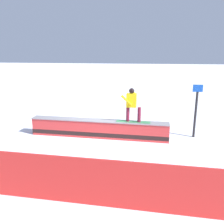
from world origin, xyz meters
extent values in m
plane|color=white|center=(0.00, 0.00, 0.00)|extent=(120.00, 120.00, 0.00)
cube|color=#CF3737|center=(0.00, 0.00, 0.37)|extent=(5.94, 0.56, 0.74)
cube|color=black|center=(0.00, 0.00, 0.18)|extent=(5.95, 0.57, 0.18)
cube|color=gray|center=(0.00, 0.00, 0.76)|extent=(5.95, 0.62, 0.04)
cube|color=#3C8C53|center=(-1.49, 0.03, 0.79)|extent=(1.42, 0.37, 0.01)
cylinder|color=maroon|center=(-1.26, 0.02, 1.10)|extent=(0.15, 0.15, 0.62)
cylinder|color=maroon|center=(-1.72, 0.05, 1.10)|extent=(0.15, 0.15, 0.62)
cube|color=yellow|center=(-1.39, 0.03, 1.69)|extent=(0.41, 0.26, 0.56)
sphere|color=black|center=(-1.39, 0.03, 2.08)|extent=(0.22, 0.22, 0.22)
cylinder|color=yellow|center=(-1.21, 0.18, 1.72)|extent=(0.47, 0.12, 0.44)
cylinder|color=yellow|center=(-1.50, -0.13, 1.72)|extent=(0.12, 0.10, 0.55)
cube|color=red|center=(0.00, 4.52, 0.61)|extent=(9.18, 0.27, 1.22)
cylinder|color=#262628|center=(-4.08, -0.67, 0.99)|extent=(0.10, 0.10, 1.99)
cube|color=blue|center=(-4.08, -0.67, 2.14)|extent=(0.40, 0.04, 0.30)
camera|label=1|loc=(-2.03, 9.36, 3.64)|focal=37.54mm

